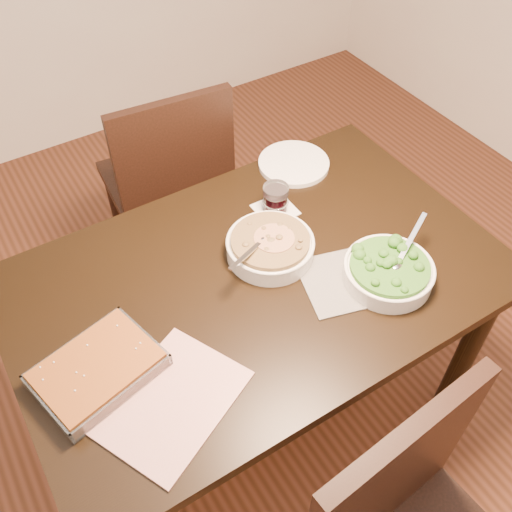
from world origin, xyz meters
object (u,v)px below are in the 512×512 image
at_px(broccoli_bowl, 388,271).
at_px(baking_dish, 98,370).
at_px(chair_far, 170,179).
at_px(wine_tumbler, 276,198).
at_px(table, 257,296).
at_px(dinner_plate, 294,164).
at_px(stew_bowl, 270,246).

relative_size(broccoli_bowl, baking_dish, 0.83).
relative_size(broccoli_bowl, chair_far, 0.29).
xyz_separation_m(broccoli_bowl, baking_dish, (-0.81, 0.14, -0.01)).
xyz_separation_m(baking_dish, wine_tumbler, (0.70, 0.27, 0.02)).
distance_m(table, wine_tumbler, 0.32).
relative_size(broccoli_bowl, dinner_plate, 1.14).
relative_size(stew_bowl, chair_far, 0.29).
distance_m(stew_bowl, chair_far, 0.76).
distance_m(stew_bowl, baking_dish, 0.59).
distance_m(table, baking_dish, 0.52).
distance_m(broccoli_bowl, baking_dish, 0.82).
bearing_deg(broccoli_bowl, stew_bowl, 131.61).
bearing_deg(wine_tumbler, stew_bowl, -127.95).
distance_m(wine_tumbler, dinner_plate, 0.24).
relative_size(dinner_plate, chair_far, 0.26).
relative_size(stew_bowl, broccoli_bowl, 0.98).
distance_m(stew_bowl, wine_tumbler, 0.19).
bearing_deg(chair_far, wine_tumbler, 107.80).
height_order(stew_bowl, baking_dish, stew_bowl).
bearing_deg(broccoli_bowl, wine_tumbler, 105.03).
distance_m(table, broccoli_bowl, 0.39).
distance_m(table, stew_bowl, 0.16).
relative_size(table, baking_dish, 4.15).
distance_m(wine_tumbler, chair_far, 0.64).
bearing_deg(dinner_plate, table, -136.17).
xyz_separation_m(stew_bowl, dinner_plate, (0.30, 0.31, -0.03)).
relative_size(baking_dish, chair_far, 0.35).
bearing_deg(dinner_plate, stew_bowl, -133.99).
bearing_deg(broccoli_bowl, table, 146.01).
bearing_deg(baking_dish, dinner_plate, 12.19).
bearing_deg(chair_far, baking_dish, 60.67).
bearing_deg(baking_dish, table, -5.98).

